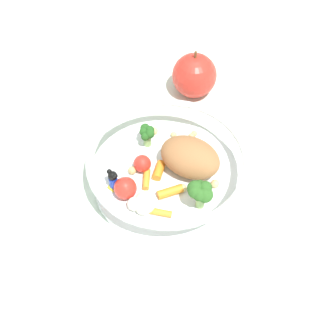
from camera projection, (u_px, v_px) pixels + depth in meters
ground_plane at (157, 183)px, 0.69m from camera, size 2.40×2.40×0.00m
food_container at (170, 169)px, 0.66m from camera, size 0.22×0.22×0.06m
loose_apple at (194, 75)px, 0.77m from camera, size 0.07×0.07×0.08m
folded_napkin at (38, 300)px, 0.58m from camera, size 0.18×0.17×0.01m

